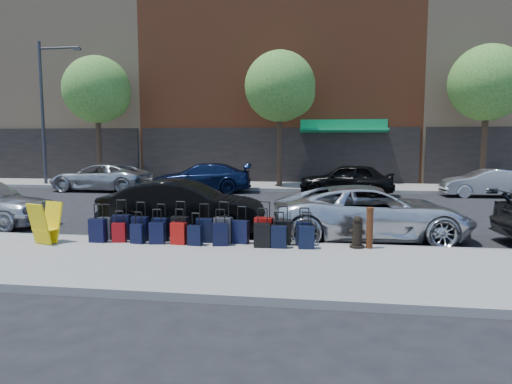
% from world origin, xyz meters
% --- Properties ---
extents(ground, '(120.00, 120.00, 0.00)m').
position_xyz_m(ground, '(0.00, 0.00, 0.00)').
color(ground, black).
rests_on(ground, ground).
extents(sidewalk_near, '(60.00, 4.00, 0.15)m').
position_xyz_m(sidewalk_near, '(0.00, -6.50, 0.07)').
color(sidewalk_near, gray).
rests_on(sidewalk_near, ground).
extents(sidewalk_far, '(60.00, 4.00, 0.15)m').
position_xyz_m(sidewalk_far, '(0.00, 10.00, 0.07)').
color(sidewalk_far, gray).
rests_on(sidewalk_far, ground).
extents(curb_near, '(60.00, 0.08, 0.15)m').
position_xyz_m(curb_near, '(0.00, -4.48, 0.07)').
color(curb_near, gray).
rests_on(curb_near, ground).
extents(curb_far, '(60.00, 0.08, 0.15)m').
position_xyz_m(curb_far, '(0.00, 7.98, 0.07)').
color(curb_far, gray).
rests_on(curb_far, ground).
extents(building_left, '(15.00, 12.12, 16.00)m').
position_xyz_m(building_left, '(-16.00, 17.98, 7.98)').
color(building_left, tan).
rests_on(building_left, ground).
extents(building_center, '(17.00, 12.85, 20.00)m').
position_xyz_m(building_center, '(0.00, 17.99, 9.98)').
color(building_center, brown).
rests_on(building_center, ground).
extents(tree_left, '(3.80, 3.80, 7.27)m').
position_xyz_m(tree_left, '(-9.86, 9.50, 5.41)').
color(tree_left, black).
rests_on(tree_left, sidewalk_far).
extents(tree_center, '(3.80, 3.80, 7.27)m').
position_xyz_m(tree_center, '(0.64, 9.50, 5.41)').
color(tree_center, black).
rests_on(tree_center, sidewalk_far).
extents(tree_right, '(3.80, 3.80, 7.27)m').
position_xyz_m(tree_right, '(11.14, 9.50, 5.41)').
color(tree_right, black).
rests_on(tree_right, sidewalk_far).
extents(streetlight, '(2.59, 0.18, 8.00)m').
position_xyz_m(streetlight, '(-12.80, 8.80, 4.66)').
color(streetlight, '#333338').
rests_on(streetlight, sidewalk_far).
extents(suitcase_front_0, '(0.39, 0.24, 0.88)m').
position_xyz_m(suitcase_front_0, '(-2.46, -4.84, 0.43)').
color(suitcase_front_0, '#414147').
rests_on(suitcase_front_0, sidewalk_near).
extents(suitcase_front_1, '(0.45, 0.30, 0.99)m').
position_xyz_m(suitcase_front_1, '(-2.06, -4.81, 0.46)').
color(suitcase_front_1, black).
rests_on(suitcase_front_1, sidewalk_near).
extents(suitcase_front_2, '(0.40, 0.23, 0.95)m').
position_xyz_m(suitcase_front_2, '(-1.55, -4.84, 0.45)').
color(suitcase_front_2, black).
rests_on(suitcase_front_2, sidewalk_near).
extents(suitcase_front_3, '(0.40, 0.25, 0.91)m').
position_xyz_m(suitcase_front_3, '(-1.04, -4.80, 0.44)').
color(suitcase_front_3, black).
rests_on(suitcase_front_3, sidewalk_near).
extents(suitcase_front_4, '(0.43, 0.26, 0.99)m').
position_xyz_m(suitcase_front_4, '(-0.54, -4.81, 0.46)').
color(suitcase_front_4, black).
rests_on(suitcase_front_4, sidewalk_near).
extents(suitcase_front_5, '(0.42, 0.28, 0.94)m').
position_xyz_m(suitcase_front_5, '(0.07, -4.81, 0.44)').
color(suitcase_front_5, black).
rests_on(suitcase_front_5, sidewalk_near).
extents(suitcase_front_6, '(0.44, 0.28, 1.00)m').
position_xyz_m(suitcase_front_6, '(0.55, -4.85, 0.46)').
color(suitcase_front_6, '#3B3B40').
rests_on(suitcase_front_6, sidewalk_near).
extents(suitcase_front_7, '(0.40, 0.26, 0.89)m').
position_xyz_m(suitcase_front_7, '(0.97, -4.79, 0.43)').
color(suitcase_front_7, black).
rests_on(suitcase_front_7, sidewalk_near).
extents(suitcase_front_8, '(0.46, 0.30, 1.03)m').
position_xyz_m(suitcase_front_8, '(1.53, -4.77, 0.47)').
color(suitcase_front_8, '#9B0C0A').
rests_on(suitcase_front_8, sidewalk_near).
extents(suitcase_front_9, '(0.39, 0.22, 0.93)m').
position_xyz_m(suitcase_front_9, '(1.97, -4.80, 0.44)').
color(suitcase_front_9, black).
rests_on(suitcase_front_9, sidewalk_near).
extents(suitcase_front_10, '(0.38, 0.22, 0.89)m').
position_xyz_m(suitcase_front_10, '(2.48, -4.77, 0.43)').
color(suitcase_front_10, black).
rests_on(suitcase_front_10, sidewalk_near).
extents(suitcase_back_0, '(0.39, 0.23, 0.93)m').
position_xyz_m(suitcase_back_0, '(-2.50, -5.17, 0.44)').
color(suitcase_back_0, black).
rests_on(suitcase_back_0, sidewalk_near).
extents(suitcase_back_1, '(0.34, 0.23, 0.76)m').
position_xyz_m(suitcase_back_1, '(-1.98, -5.10, 0.39)').
color(suitcase_back_1, maroon).
rests_on(suitcase_back_1, sidewalk_near).
extents(suitcase_back_2, '(0.34, 0.23, 0.76)m').
position_xyz_m(suitcase_back_2, '(-1.48, -5.16, 0.39)').
color(suitcase_back_2, black).
rests_on(suitcase_back_2, sidewalk_near).
extents(suitcase_back_3, '(0.38, 0.26, 0.83)m').
position_xyz_m(suitcase_back_3, '(-1.01, -5.14, 0.41)').
color(suitcase_back_3, black).
rests_on(suitcase_back_3, sidewalk_near).
extents(suitcase_back_4, '(0.37, 0.23, 0.85)m').
position_xyz_m(suitcase_back_4, '(-0.48, -5.11, 0.41)').
color(suitcase_back_4, '#AF0F0B').
rests_on(suitcase_back_4, sidewalk_near).
extents(suitcase_back_5, '(0.34, 0.22, 0.77)m').
position_xyz_m(suitcase_back_5, '(-0.06, -5.16, 0.39)').
color(suitcase_back_5, black).
rests_on(suitcase_back_5, sidewalk_near).
extents(suitcase_back_6, '(0.39, 0.27, 0.86)m').
position_xyz_m(suitcase_back_6, '(0.53, -5.09, 0.42)').
color(suitcase_back_6, black).
rests_on(suitcase_back_6, sidewalk_near).
extents(suitcase_back_8, '(0.39, 0.24, 0.91)m').
position_xyz_m(suitcase_back_8, '(1.53, -5.12, 0.43)').
color(suitcase_back_8, black).
rests_on(suitcase_back_8, sidewalk_near).
extents(suitcase_back_9, '(0.35, 0.21, 0.84)m').
position_xyz_m(suitcase_back_9, '(1.92, -5.12, 0.41)').
color(suitcase_back_9, black).
rests_on(suitcase_back_9, sidewalk_near).
extents(suitcase_back_10, '(0.37, 0.24, 0.84)m').
position_xyz_m(suitcase_back_10, '(2.55, -5.10, 0.41)').
color(suitcase_back_10, black).
rests_on(suitcase_back_10, sidewalk_near).
extents(fire_hydrant, '(0.38, 0.33, 0.74)m').
position_xyz_m(fire_hydrant, '(3.70, -4.83, 0.49)').
color(fire_hydrant, black).
rests_on(fire_hydrant, sidewalk_near).
extents(bollard, '(0.17, 0.17, 0.94)m').
position_xyz_m(bollard, '(3.98, -4.85, 0.64)').
color(bollard, '#38190C').
rests_on(bollard, sidewalk_near).
extents(display_rack, '(0.72, 0.75, 0.99)m').
position_xyz_m(display_rack, '(-3.64, -5.52, 0.64)').
color(display_rack, yellow).
rests_on(display_rack, sidewalk_near).
extents(car_near_1, '(4.64, 1.88, 1.50)m').
position_xyz_m(car_near_1, '(-0.97, -3.11, 0.75)').
color(car_near_1, black).
rests_on(car_near_1, ground).
extents(car_near_2, '(5.38, 2.92, 1.43)m').
position_xyz_m(car_near_2, '(4.18, -3.16, 0.72)').
color(car_near_2, silver).
rests_on(car_near_2, ground).
extents(car_far_0, '(5.25, 2.59, 1.43)m').
position_xyz_m(car_far_0, '(-8.66, 6.90, 0.72)').
color(car_far_0, '#B6B8BD').
rests_on(car_far_0, ground).
extents(car_far_1, '(5.29, 2.67, 1.47)m').
position_xyz_m(car_far_1, '(-3.25, 7.09, 0.74)').
color(car_far_1, '#0B1633').
rests_on(car_far_1, ground).
extents(car_far_2, '(4.71, 2.42, 1.53)m').
position_xyz_m(car_far_2, '(4.01, 6.85, 0.77)').
color(car_far_2, black).
rests_on(car_far_2, ground).
extents(car_far_3, '(4.00, 1.49, 1.30)m').
position_xyz_m(car_far_3, '(10.40, 7.08, 0.65)').
color(car_far_3, silver).
rests_on(car_far_3, ground).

